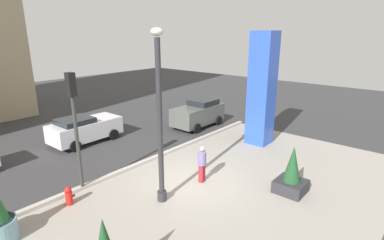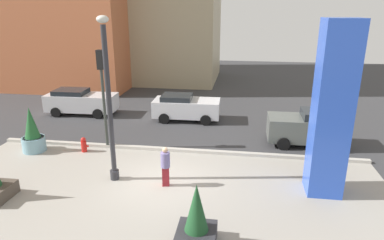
{
  "view_description": "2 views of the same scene",
  "coord_description": "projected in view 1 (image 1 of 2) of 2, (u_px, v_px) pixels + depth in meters",
  "views": [
    {
      "loc": [
        -9.04,
        -7.64,
        6.29
      ],
      "look_at": [
        1.33,
        1.2,
        2.31
      ],
      "focal_mm": 28.04,
      "sensor_mm": 36.0,
      "label": 1
    },
    {
      "loc": [
        3.07,
        -12.0,
        6.7
      ],
      "look_at": [
        1.03,
        1.62,
        2.16
      ],
      "focal_mm": 31.9,
      "sensor_mm": 36.0,
      "label": 2
    }
  ],
  "objects": [
    {
      "name": "car_curb_east",
      "position": [
        85.0,
        129.0,
        17.71
      ],
      "size": [
        4.13,
        2.12,
        1.59
      ],
      "color": "silver",
      "rests_on": "ground_plane"
    },
    {
      "name": "art_pillar_blue",
      "position": [
        262.0,
        89.0,
        16.94
      ],
      "size": [
        1.24,
        1.24,
        6.4
      ],
      "primitive_type": "cube",
      "color": "blue",
      "rests_on": "ground_plane"
    },
    {
      "name": "car_passing_lane",
      "position": [
        198.0,
        113.0,
        20.73
      ],
      "size": [
        3.89,
        2.02,
        1.82
      ],
      "color": "#565B56",
      "rests_on": "ground_plane"
    },
    {
      "name": "curb_strip",
      "position": [
        146.0,
        161.0,
        15.04
      ],
      "size": [
        18.0,
        0.24,
        0.16
      ],
      "primitive_type": "cube",
      "color": "#B7B2A8",
      "rests_on": "ground_plane"
    },
    {
      "name": "potted_plant_near_right",
      "position": [
        292.0,
        175.0,
        12.1
      ],
      "size": [
        1.16,
        1.16,
        2.0
      ],
      "color": "#2D2D33",
      "rests_on": "ground_plane"
    },
    {
      "name": "pedestrian_on_sidewalk",
      "position": [
        202.0,
        163.0,
        12.9
      ],
      "size": [
        0.43,
        0.43,
        1.64
      ],
      "color": "maroon",
      "rests_on": "ground_plane"
    },
    {
      "name": "plaza_pavement",
      "position": [
        232.0,
        198.0,
        11.88
      ],
      "size": [
        18.0,
        10.0,
        0.02
      ],
      "primitive_type": "cube",
      "color": "#9E998E",
      "rests_on": "ground_plane"
    },
    {
      "name": "traffic_light_far_side",
      "position": [
        74.0,
        114.0,
        11.58
      ],
      "size": [
        0.28,
        0.42,
        4.87
      ],
      "color": "#333833",
      "rests_on": "ground_plane"
    },
    {
      "name": "ground_plane",
      "position": [
        135.0,
        158.0,
        15.61
      ],
      "size": [
        60.0,
        60.0,
        0.0
      ],
      "primitive_type": "plane",
      "color": "#38383A"
    },
    {
      "name": "fire_hydrant",
      "position": [
        69.0,
        196.0,
        11.3
      ],
      "size": [
        0.36,
        0.26,
        0.75
      ],
      "color": "red",
      "rests_on": "ground_plane"
    },
    {
      "name": "lamp_post",
      "position": [
        160.0,
        123.0,
        10.8
      ],
      "size": [
        0.44,
        0.44,
        6.46
      ],
      "color": "#2D2D33",
      "rests_on": "ground_plane"
    }
  ]
}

